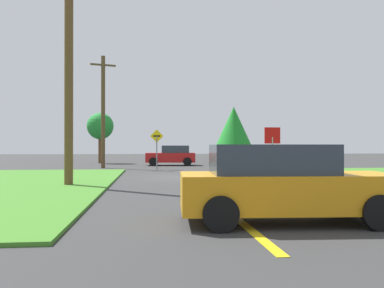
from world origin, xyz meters
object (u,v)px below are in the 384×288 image
Objects in this scene: direction_sign at (157,144)px; pine_tree_center at (234,126)px; car_behind_on_main_road at (283,184)px; utility_pole_near at (69,66)px; utility_pole_mid at (103,110)px; car_approaching_junction at (172,155)px; stop_sign at (272,142)px; oak_tree_left at (100,127)px.

pine_tree_center reaches higher than direction_sign.
car_behind_on_main_road is 1.66× the size of direction_sign.
car_behind_on_main_road is at bearing -54.24° from utility_pole_near.
car_behind_on_main_road is 32.12m from pine_tree_center.
utility_pole_near is 3.41× the size of direction_sign.
utility_pole_mid is 4.83m from direction_sign.
car_approaching_junction is 9.49m from pine_tree_center.
utility_pole_near is at bearing -116.11° from pine_tree_center.
direction_sign is at bearing -57.83° from stop_sign.
stop_sign is at bearing 19.02° from utility_pole_near.
direction_sign is at bearing 80.01° from car_approaching_junction.
stop_sign is 13.92m from utility_pole_mid.
utility_pole_near is at bearing -86.44° from oak_tree_left.
oak_tree_left reaches higher than stop_sign.
oak_tree_left is (-10.51, 18.51, 1.59)m from stop_sign.
stop_sign is at bearing -60.41° from oak_tree_left.
stop_sign is 0.61× the size of car_approaching_junction.
oak_tree_left is (-7.25, 29.86, 2.56)m from car_behind_on_main_road.
car_behind_on_main_road is 19.86m from direction_sign.
oak_tree_left is (-6.31, 4.71, 2.56)m from car_approaching_junction.
oak_tree_left is 12.89m from pine_tree_center.
utility_pole_near is 1.15× the size of utility_pole_mid.
car_behind_on_main_road is 0.49× the size of utility_pole_near.
utility_pole_mid is at bearing -138.93° from pine_tree_center.
utility_pole_near is 21.75m from oak_tree_left.
direction_sign is at bearing 99.57° from car_behind_on_main_road.
car_behind_on_main_road is at bearing -99.94° from pine_tree_center.
oak_tree_left is at bearing 106.66° from car_behind_on_main_road.
pine_tree_center reaches higher than car_approaching_junction.
utility_pole_near is 2.00× the size of oak_tree_left.
direction_sign reaches higher than stop_sign.
car_behind_on_main_road and car_approaching_junction have the same top height.
utility_pole_near is 1.69× the size of pine_tree_center.
utility_pole_near reaches higher than oak_tree_left.
stop_sign is 0.31× the size of utility_pole_mid.
car_approaching_junction is 0.74× the size of pine_tree_center.
car_behind_on_main_road is 0.82× the size of pine_tree_center.
utility_pole_mid reaches higher than oak_tree_left.
stop_sign is at bearing -56.54° from direction_sign.
direction_sign reaches higher than car_approaching_junction.
utility_pole_mid is at bearing 90.65° from utility_pole_near.
car_approaching_junction is 5.67m from direction_sign.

